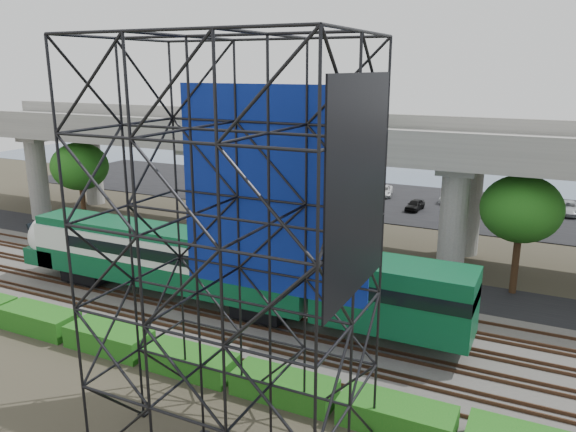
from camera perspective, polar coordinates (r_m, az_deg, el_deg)
The scene contains 13 objects.
ground at distance 31.74m, azimuth -6.82°, elevation -11.44°, with size 140.00×140.00×0.00m, color #474233.
ballast_bed at distance 33.23m, azimuth -4.95°, elevation -9.94°, with size 90.00×12.00×0.20m, color slate.
service_road at distance 40.21m, azimuth 1.25°, elevation -5.45°, with size 90.00×5.00×0.08m, color black.
parking_lot at distance 61.49m, azimuth 10.41°, elevation 1.51°, with size 90.00×18.00×0.08m, color black.
harbor_water at distance 82.52m, azimuth 14.56°, elevation 4.65°, with size 140.00×40.00×0.03m, color #465773.
rail_tracks at distance 33.15m, azimuth -4.96°, elevation -9.65°, with size 90.00×9.52×0.16m.
commuter_train at distance 33.66m, azimuth -9.31°, elevation -4.64°, with size 29.30×3.06×4.30m.
overpass at distance 43.21m, azimuth 4.20°, elevation 7.14°, with size 80.00×12.00×12.40m.
scaffold_tower at distance 19.75m, azimuth -5.71°, elevation -4.55°, with size 9.36×6.36×15.00m.
hedge_strip at distance 27.85m, azimuth -9.94°, elevation -14.26°, with size 34.60×1.80×1.20m.
trees at distance 45.62m, azimuth -1.08°, elevation 4.22°, with size 40.94×16.94×7.69m.
suv at distance 42.15m, azimuth -4.66°, elevation -3.57°, with size 2.08×4.50×1.25m, color black.
parked_cars at distance 60.68m, azimuth 11.85°, elevation 1.87°, with size 37.27×9.29×1.23m.
Camera 1 is at (15.61, -23.81, 14.03)m, focal length 35.00 mm.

